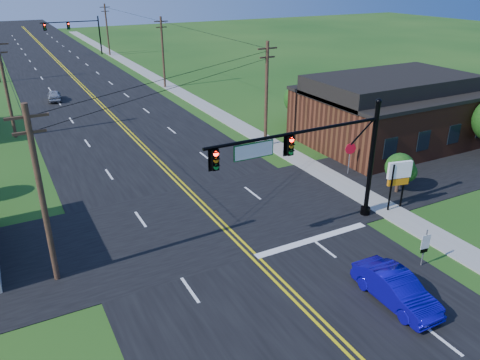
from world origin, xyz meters
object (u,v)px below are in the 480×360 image
blue_car (396,289)px  signal_mast_main (312,156)px  signal_mast_far (75,30)px  stop_sign (350,152)px  route_sign (425,245)px

blue_car → signal_mast_main: bearing=88.7°
signal_mast_far → stop_sign: bearing=-83.4°
blue_car → route_sign: (3.46, 1.53, 0.51)m
signal_mast_main → stop_sign: (7.80, 5.61, -2.95)m
signal_mast_main → signal_mast_far: 72.00m
signal_mast_far → blue_car: bearing=-90.3°
route_sign → stop_sign: bearing=74.8°
blue_car → stop_sign: 15.26m
signal_mast_main → blue_car: signal_mast_main is taller
route_sign → signal_mast_main: bearing=125.8°
signal_mast_main → signal_mast_far: same height
blue_car → stop_sign: (8.09, 12.89, 1.05)m
route_sign → signal_mast_far: bearing=99.2°
signal_mast_far → blue_car: (-0.39, -79.28, -3.80)m
signal_mast_far → stop_sign: 66.89m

